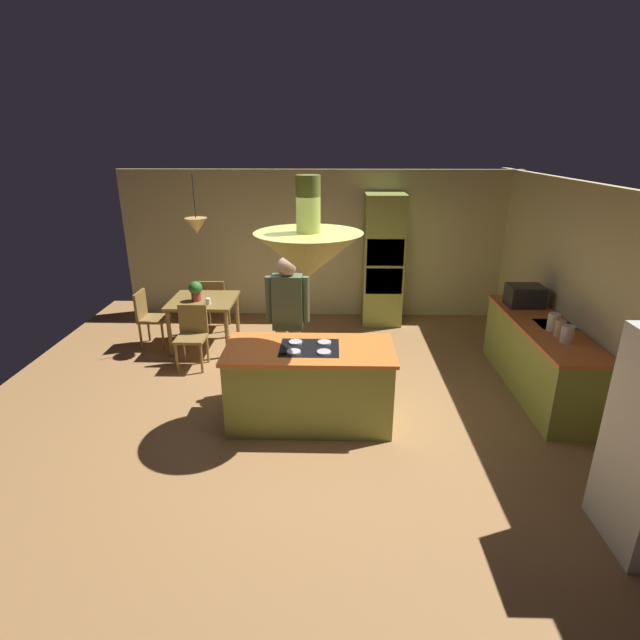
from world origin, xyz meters
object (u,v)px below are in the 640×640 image
Objects in this scene: canister_flour at (567,334)px; canister_sugar at (560,329)px; chair_at_corner at (148,315)px; potted_plant_on_table at (196,290)px; kitchen_island at (310,385)px; person_at_island at (288,316)px; canister_tea at (553,322)px; microwave_on_counter at (525,296)px; chair_facing_island at (192,332)px; chair_by_back_wall at (215,301)px; cup_on_table at (208,301)px; oven_tower at (383,261)px; dining_table at (203,306)px.

canister_sugar is (0.00, 0.18, -0.00)m from canister_flour.
chair_at_corner is 0.90m from potted_plant_on_table.
person_at_island reaches higher than kitchen_island.
person_at_island is 1.98m from potted_plant_on_table.
canister_tea is at bearing 90.00° from canister_flour.
potted_plant_on_table is (-1.78, 2.03, 0.47)m from kitchen_island.
chair_at_corner is at bearing 148.46° from person_at_island.
chair_facing_island is at bearing -178.93° from microwave_on_counter.
microwave_on_counter is (0.00, 1.10, 0.04)m from canister_sugar.
chair_by_back_wall is at bearing 150.50° from canister_flour.
cup_on_table is at bearing 72.86° from chair_facing_island.
canister_sugar is (3.13, -0.31, -0.01)m from person_at_island.
canister_flour is at bearing -60.09° from oven_tower.
microwave_on_counter is at bearing -4.79° from cup_on_table.
kitchen_island is 2.11× the size of chair_at_corner.
chair_at_corner is (-3.66, -1.14, -0.59)m from oven_tower.
person_at_island is 3.17m from canister_flour.
canister_flour is at bearing -22.52° from dining_table.
microwave_on_counter reaches higher than cup_on_table.
oven_tower is at bearing 119.91° from canister_flour.
oven_tower is 3.18m from canister_tea.
canister_sugar is at bearing -90.00° from microwave_on_counter.
microwave_on_counter is (1.74, -1.74, -0.06)m from oven_tower.
chair_facing_island is 1.00× the size of chair_by_back_wall.
cup_on_table is at bearing 159.45° from canister_flour.
dining_table is at bearing 44.36° from potted_plant_on_table.
canister_flour is at bearing -109.21° from chair_at_corner.
chair_at_corner is 1.07m from cup_on_table.
canister_sugar is 0.91× the size of canister_tea.
kitchen_island is 1.91× the size of dining_table.
potted_plant_on_table is at bearing 97.07° from chair_facing_island.
oven_tower is at bearing -72.65° from chair_at_corner.
chair_facing_island and chair_at_corner have the same top height.
person_at_island is 2.56m from chair_by_back_wall.
oven_tower reaches higher than canister_tea.
canister_flour is at bearing -90.00° from canister_tea.
chair_facing_island is 4.53× the size of canister_sugar.
oven_tower is 2.89m from person_at_island.
potted_plant_on_table is at bearing 173.48° from microwave_on_counter.
canister_flour is (4.54, -2.57, 0.50)m from chair_by_back_wall.
chair_by_back_wall is at bearing 164.16° from microwave_on_counter.
dining_table is 0.87m from chair_at_corner.
chair_facing_island is 4.57m from microwave_on_counter.
chair_facing_island reaches higher than cup_on_table.
oven_tower is at bearing -170.73° from chair_by_back_wall.
kitchen_island is 2.92m from canister_sugar.
chair_at_corner is 5.46m from microwave_on_counter.
potted_plant_on_table is (-2.88, -1.22, -0.17)m from oven_tower.
oven_tower is 2.28× the size of dining_table.
person_at_island reaches higher than canister_tea.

